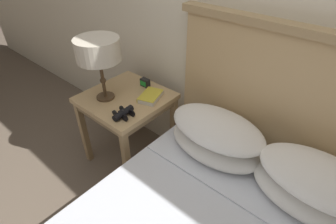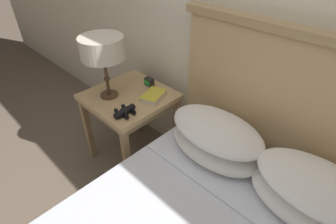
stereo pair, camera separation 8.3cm
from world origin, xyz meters
TOP-DOWN VIEW (x-y plane):
  - wall_back at (0.00, 1.07)m, footprint 8.00×0.06m
  - nightstand at (-0.65, 0.68)m, footprint 0.58×0.58m
  - table_lamp at (-0.75, 0.58)m, footprint 0.30×0.30m
  - book_on_nightstand at (-0.49, 0.78)m, footprint 0.18×0.22m
  - binoculars_pair at (-0.48, 0.51)m, footprint 0.14×0.16m
  - alarm_clock at (-0.65, 0.89)m, footprint 0.07×0.05m

SIDE VIEW (x-z plane):
  - nightstand at x=-0.65m, z-range 0.23..0.85m
  - book_on_nightstand at x=-0.49m, z-range 0.62..0.66m
  - binoculars_pair at x=-0.48m, z-range 0.62..0.67m
  - alarm_clock at x=-0.65m, z-range 0.62..0.68m
  - table_lamp at x=-0.75m, z-range 0.76..1.21m
  - wall_back at x=0.00m, z-range 0.00..2.60m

